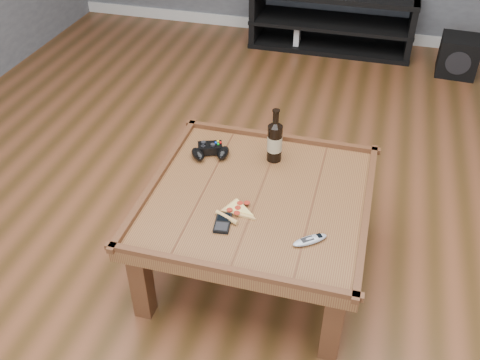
% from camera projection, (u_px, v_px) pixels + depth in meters
% --- Properties ---
extents(ground, '(6.00, 6.00, 0.00)m').
position_uv_depth(ground, '(256.00, 264.00, 2.70)').
color(ground, '#452C13').
rests_on(ground, ground).
extents(baseboard, '(5.00, 0.02, 0.10)m').
position_uv_depth(baseboard, '(333.00, 31.00, 4.95)').
color(baseboard, silver).
rests_on(baseboard, ground).
extents(coffee_table, '(1.03, 1.03, 0.48)m').
position_uv_depth(coffee_table, '(258.00, 205.00, 2.46)').
color(coffee_table, '#542C18').
rests_on(coffee_table, ground).
extents(media_console, '(1.40, 0.45, 0.50)m').
position_uv_depth(media_console, '(332.00, 20.00, 4.65)').
color(media_console, black).
rests_on(media_console, ground).
extents(beer_bottle, '(0.07, 0.07, 0.28)m').
position_uv_depth(beer_bottle, '(275.00, 140.00, 2.58)').
color(beer_bottle, black).
rests_on(beer_bottle, coffee_table).
extents(game_controller, '(0.20, 0.17, 0.06)m').
position_uv_depth(game_controller, '(210.00, 151.00, 2.66)').
color(game_controller, black).
rests_on(game_controller, coffee_table).
extents(pizza_slice, '(0.20, 0.24, 0.02)m').
position_uv_depth(pizza_slice, '(236.00, 210.00, 2.33)').
color(pizza_slice, tan).
rests_on(pizza_slice, coffee_table).
extents(smartphone, '(0.08, 0.13, 0.02)m').
position_uv_depth(smartphone, '(223.00, 223.00, 2.27)').
color(smartphone, black).
rests_on(smartphone, coffee_table).
extents(remote_control, '(0.15, 0.13, 0.02)m').
position_uv_depth(remote_control, '(310.00, 240.00, 2.18)').
color(remote_control, '#979CA4').
rests_on(remote_control, coffee_table).
extents(subwoofer, '(0.32, 0.32, 0.30)m').
position_uv_depth(subwoofer, '(458.00, 56.00, 4.30)').
color(subwoofer, black).
rests_on(subwoofer, ground).
extents(game_console, '(0.11, 0.19, 0.23)m').
position_uv_depth(game_console, '(297.00, 36.00, 4.73)').
color(game_console, gray).
rests_on(game_console, ground).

